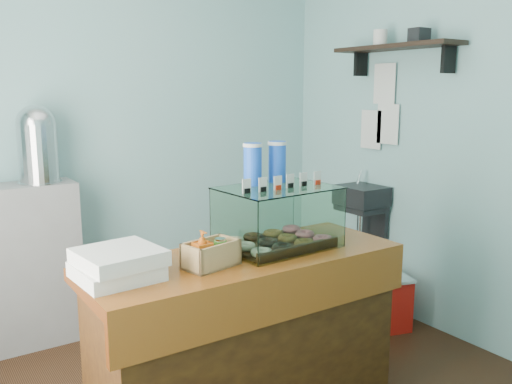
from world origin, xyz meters
TOP-DOWN VIEW (x-y plane):
  - room_shell at (0.03, 0.01)m, footprint 3.54×3.04m
  - counter at (0.00, -0.25)m, footprint 1.60×0.60m
  - display_case at (0.22, -0.18)m, footprint 0.60×0.45m
  - condiment_crate at (-0.23, -0.31)m, footprint 0.28×0.20m
  - pastry_boxes at (-0.64, -0.22)m, footprint 0.36×0.36m
  - coffee_urn at (-0.61, 1.31)m, footprint 0.28×0.28m
  - red_cooler at (1.39, 0.18)m, footprint 0.53×0.45m

SIDE VIEW (x-z plane):
  - red_cooler at x=1.39m, z-range 0.00..0.39m
  - counter at x=0.00m, z-range 0.01..0.91m
  - condiment_crate at x=-0.23m, z-range 0.87..1.05m
  - pastry_boxes at x=-0.64m, z-range 0.90..1.03m
  - display_case at x=0.22m, z-range 0.81..1.34m
  - coffee_urn at x=-0.61m, z-range 1.11..1.62m
  - room_shell at x=0.03m, z-range 0.30..3.12m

